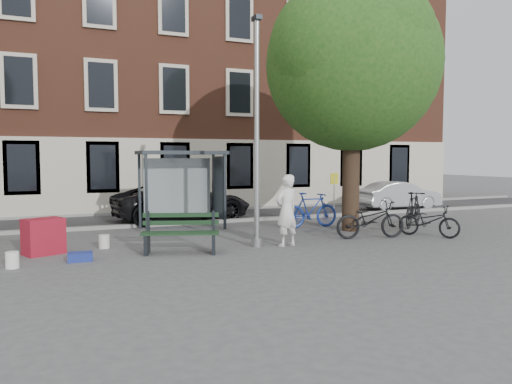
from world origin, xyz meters
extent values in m
plane|color=#4C4C4F|center=(0.00, 0.00, 0.00)|extent=(90.00, 90.00, 0.00)
cube|color=#28282B|center=(0.00, 7.00, 0.01)|extent=(40.00, 4.00, 0.01)
cube|color=gray|center=(0.00, 5.00, 0.06)|extent=(40.00, 0.25, 0.12)
cube|color=gray|center=(0.00, 9.00, 0.06)|extent=(40.00, 0.25, 0.12)
cube|color=brown|center=(0.00, 13.00, 7.00)|extent=(30.00, 8.00, 14.00)
cylinder|color=#9EA0A3|center=(0.00, 0.00, 3.00)|extent=(0.14, 0.14, 6.00)
cylinder|color=#9EA0A3|center=(0.00, 0.00, 0.12)|extent=(0.28, 0.28, 0.24)
cube|color=#1E2328|center=(0.00, 0.00, 6.05)|extent=(0.18, 0.35, 0.12)
cylinder|color=black|center=(4.00, 1.50, 1.70)|extent=(0.56, 0.56, 3.40)
sphere|color=#1C4B16|center=(4.00, 1.50, 5.40)|extent=(5.60, 5.60, 5.60)
sphere|color=#1C4B16|center=(4.90, 1.90, 5.90)|extent=(3.92, 3.92, 3.92)
sphere|color=#1C4B16|center=(3.20, 1.20, 5.70)|extent=(4.20, 4.20, 4.20)
sphere|color=#1C4B16|center=(4.20, 0.60, 6.00)|extent=(3.64, 3.64, 3.64)
cube|color=#1E2328|center=(-2.30, 3.40, 1.25)|extent=(0.08, 0.08, 2.50)
cube|color=#1E2328|center=(0.30, 3.40, 1.25)|extent=(0.08, 0.08, 2.50)
cube|color=#1E2328|center=(-2.30, 4.60, 1.25)|extent=(0.08, 0.08, 2.50)
cube|color=#1E2328|center=(0.30, 4.60, 1.25)|extent=(0.08, 0.08, 2.50)
cube|color=#1E2328|center=(-1.00, 4.00, 2.56)|extent=(2.85, 1.45, 0.12)
cube|color=#8C999E|center=(-1.00, 4.60, 1.38)|extent=(2.34, 0.04, 2.00)
cube|color=#1E2328|center=(0.30, 4.00, 1.38)|extent=(0.12, 1.14, 2.12)
cube|color=#D84C19|center=(0.37, 4.00, 1.38)|extent=(0.02, 0.90, 1.62)
imported|color=white|center=(0.79, -0.23, 0.98)|extent=(0.82, 0.65, 1.95)
cube|color=#1E2328|center=(-2.92, 0.14, 0.25)|extent=(0.28, 0.60, 0.50)
cube|color=#1E2328|center=(-1.35, -0.39, 0.25)|extent=(0.28, 0.60, 0.50)
cube|color=#17331B|center=(-2.20, -0.32, 0.52)|extent=(1.87, 0.74, 0.04)
cube|color=#17331B|center=(-2.14, -0.13, 0.52)|extent=(1.87, 0.74, 0.04)
cube|color=#17331B|center=(-2.08, 0.06, 0.52)|extent=(1.87, 0.74, 0.04)
cube|color=#17331B|center=(-2.04, 0.16, 0.74)|extent=(1.85, 0.67, 0.11)
cube|color=#17331B|center=(-2.04, 0.16, 0.94)|extent=(1.85, 0.67, 0.11)
imported|color=black|center=(3.65, -0.06, 0.56)|extent=(2.24, 1.15, 1.12)
imported|color=navy|center=(3.12, 2.59, 0.61)|extent=(2.03, 0.61, 1.21)
imported|color=black|center=(5.48, -0.50, 0.48)|extent=(1.53, 1.90, 0.97)
imported|color=black|center=(6.50, 1.38, 0.61)|extent=(1.98, 1.69, 1.23)
imported|color=black|center=(-0.41, 6.15, 0.72)|extent=(5.42, 2.90, 1.45)
imported|color=#ABAEB3|center=(9.84, 6.22, 0.64)|extent=(3.94, 1.51, 1.28)
cube|color=maroon|center=(-5.29, 1.12, 0.45)|extent=(1.07, 0.91, 0.90)
cube|color=navy|center=(-4.52, -0.08, 0.10)|extent=(0.58, 0.45, 0.20)
cylinder|color=white|center=(-5.93, -0.29, 0.18)|extent=(0.32, 0.32, 0.36)
cylinder|color=silver|center=(-3.82, 1.38, 0.18)|extent=(0.29, 0.29, 0.36)
cylinder|color=#9EA0A3|center=(4.62, 3.50, 0.88)|extent=(0.04, 0.04, 1.76)
cube|color=yellow|center=(4.62, 3.50, 1.62)|extent=(0.31, 0.03, 0.41)
camera|label=1|loc=(-5.27, -12.25, 2.44)|focal=35.00mm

